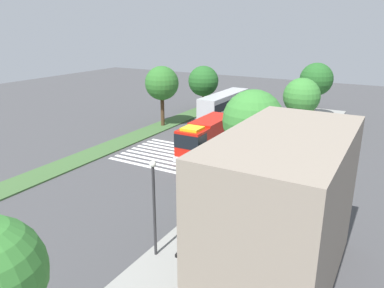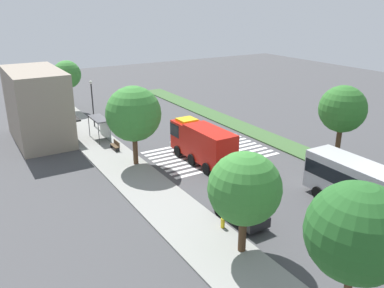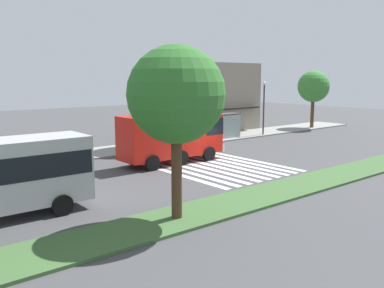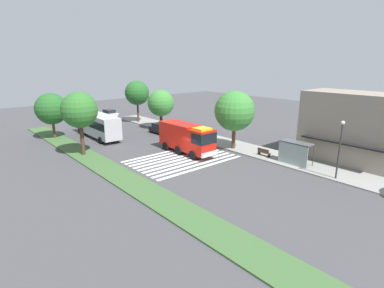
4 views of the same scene
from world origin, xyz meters
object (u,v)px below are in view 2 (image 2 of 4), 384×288
object	(u,v)px
sidewalk_tree_center	(134,114)
parked_car_mid	(241,210)
median_tree_west	(343,109)
bench_near_shelter	(115,145)
sidewalk_tree_far_west	(357,233)
fire_hydrant	(223,223)
transit_bus	(374,189)
sidewalk_tree_east	(67,75)
sidewalk_tree_west	(245,189)
street_lamp	(92,100)
fire_truck	(201,141)
bus_stop_shelter	(102,124)

from	to	relation	value
sidewalk_tree_center	parked_car_mid	bearing A→B (deg)	-170.65
parked_car_mid	median_tree_west	xyz separation A→B (m)	(3.30, -13.74, 4.70)
bench_near_shelter	sidewalk_tree_far_west	distance (m)	28.91
bench_near_shelter	sidewalk_tree_center	world-z (taller)	sidewalk_tree_center
bench_near_shelter	sidewalk_tree_center	xyz separation A→B (m)	(-4.63, -0.28, 4.43)
median_tree_west	sidewalk_tree_center	bearing A→B (deg)	57.76
sidewalk_tree_center	fire_hydrant	distance (m)	14.31
parked_car_mid	transit_bus	xyz separation A→B (m)	(-4.23, -8.55, 1.26)
transit_bus	sidewalk_tree_east	distance (m)	42.23
sidewalk_tree_west	street_lamp	bearing A→B (deg)	-0.77
street_lamp	transit_bus	bearing A→B (deg)	-161.66
sidewalk_tree_west	transit_bus	bearing A→B (deg)	-96.79
fire_truck	sidewalk_tree_west	size ratio (longest dim) A/B	1.29
sidewalk_tree_far_west	sidewalk_tree_east	bearing A→B (deg)	-0.00
parked_car_mid	sidewalk_tree_center	distance (m)	14.16
sidewalk_tree_east	fire_hydrant	bearing A→B (deg)	-179.22
street_lamp	sidewalk_tree_east	world-z (taller)	sidewalk_tree_east
median_tree_west	fire_hydrant	distance (m)	16.63
bus_stop_shelter	bench_near_shelter	xyz separation A→B (m)	(-4.00, 0.03, -1.30)
fire_truck	bus_stop_shelter	size ratio (longest dim) A/B	2.38
transit_bus	sidewalk_tree_center	distance (m)	20.82
sidewalk_tree_far_west	bench_near_shelter	bearing A→B (deg)	0.56
sidewalk_tree_west	sidewalk_tree_east	xyz separation A→B (m)	(39.45, -0.00, 0.76)
sidewalk_tree_west	median_tree_west	xyz separation A→B (m)	(6.25, -15.95, 1.19)
street_lamp	sidewalk_tree_east	size ratio (longest dim) A/B	0.82
sidewalk_tree_east	sidewalk_tree_center	bearing A→B (deg)	180.00
sidewalk_tree_east	median_tree_west	size ratio (longest dim) A/B	0.92
transit_bus	fire_hydrant	size ratio (longest dim) A/B	15.80
median_tree_west	street_lamp	bearing A→B (deg)	33.28
parked_car_mid	bench_near_shelter	bearing A→B (deg)	7.40
street_lamp	sidewalk_tree_center	xyz separation A→B (m)	(-13.63, 0.40, 1.50)
parked_car_mid	street_lamp	xyz separation A→B (m)	(26.99, 1.80, 2.67)
bus_stop_shelter	sidewalk_tree_west	bearing A→B (deg)	-179.43
bench_near_shelter	fire_hydrant	size ratio (longest dim) A/B	2.29
sidewalk_tree_east	sidewalk_tree_west	bearing A→B (deg)	180.00
median_tree_west	fire_truck	bearing A→B (deg)	53.28
fire_hydrant	sidewalk_tree_west	bearing A→B (deg)	169.68
street_lamp	sidewalk_tree_center	size ratio (longest dim) A/B	0.76
bus_stop_shelter	street_lamp	distance (m)	5.30
median_tree_west	sidewalk_tree_east	bearing A→B (deg)	25.65
parked_car_mid	fire_truck	bearing A→B (deg)	-18.40
parked_car_mid	sidewalk_tree_east	bearing A→B (deg)	3.00
bench_near_shelter	sidewalk_tree_center	bearing A→B (deg)	-176.54
street_lamp	bus_stop_shelter	bearing A→B (deg)	172.61
parked_car_mid	median_tree_west	size ratio (longest dim) A/B	0.57
parked_car_mid	sidewalk_tree_center	bearing A→B (deg)	8.91
parked_car_mid	transit_bus	world-z (taller)	transit_bus
parked_car_mid	sidewalk_tree_west	size ratio (longest dim) A/B	0.67
sidewalk_tree_far_west	fire_hydrant	xyz separation A→B (m)	(10.29, -0.50, -4.99)
fire_truck	bus_stop_shelter	bearing A→B (deg)	27.66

